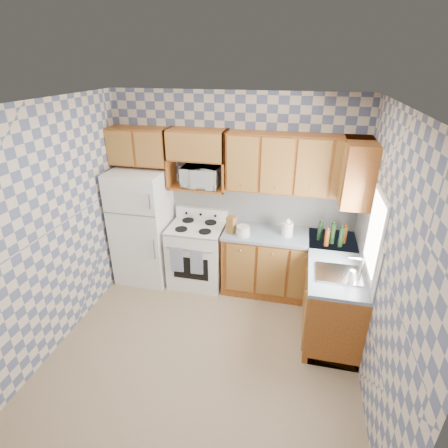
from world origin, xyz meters
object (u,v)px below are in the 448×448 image
at_px(stove_body, 197,255).
at_px(microwave, 201,177).
at_px(electric_kettle, 287,229).
at_px(refrigerator, 143,226).

bearing_deg(stove_body, microwave, 79.66).
bearing_deg(electric_kettle, refrigerator, -179.56).
height_order(refrigerator, stove_body, refrigerator).
distance_m(stove_body, microwave, 1.15).
bearing_deg(electric_kettle, stove_body, 179.59).
distance_m(refrigerator, electric_kettle, 2.07).
height_order(stove_body, electric_kettle, electric_kettle).
height_order(stove_body, microwave, microwave).
xyz_separation_m(stove_body, microwave, (0.03, 0.18, 1.14)).
height_order(microwave, electric_kettle, microwave).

